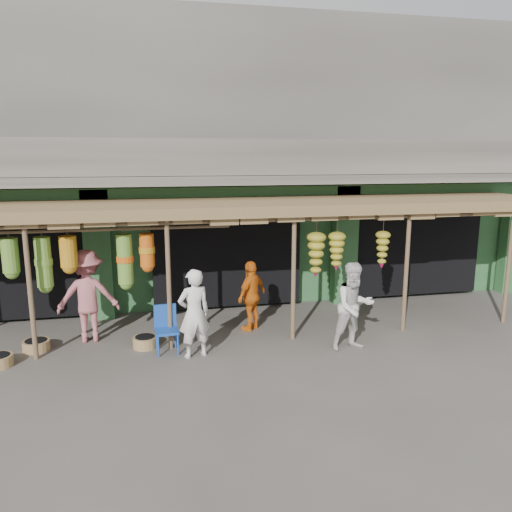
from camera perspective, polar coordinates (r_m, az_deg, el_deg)
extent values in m
plane|color=#514C47|center=(10.52, -1.42, -9.44)|extent=(80.00, 80.00, 0.00)
cube|color=gray|center=(14.81, -5.26, 16.31)|extent=(16.00, 6.00, 4.00)
cube|color=#2D6033|center=(15.08, -5.08, 2.89)|extent=(16.00, 5.70, 3.00)
cube|color=gray|center=(11.45, -3.05, 8.71)|extent=(16.00, 0.90, 0.22)
cube|color=gray|center=(11.04, -2.74, 11.20)|extent=(16.00, 0.10, 0.80)
cube|color=#2D6033|center=(11.87, -3.34, 7.12)|extent=(16.00, 0.35, 0.35)
cube|color=black|center=(13.27, -25.79, -0.09)|extent=(3.60, 2.00, 2.50)
cube|color=black|center=(13.00, -3.90, 0.83)|extent=(3.60, 2.00, 2.50)
cube|color=black|center=(14.56, 15.97, 1.57)|extent=(3.60, 2.00, 2.50)
cube|color=#2D6033|center=(11.98, -17.59, 0.11)|extent=(0.60, 0.35, 3.00)
cube|color=#2D6033|center=(12.85, 10.08, 1.23)|extent=(0.60, 0.35, 3.00)
cylinder|color=brown|center=(10.01, -24.40, -3.77)|extent=(0.09, 0.09, 2.60)
cylinder|color=brown|center=(9.77, -9.93, -3.25)|extent=(0.09, 0.09, 2.60)
cylinder|color=brown|center=(10.16, 4.31, -2.53)|extent=(0.09, 0.09, 2.60)
cylinder|color=brown|center=(11.11, 16.78, -1.77)|extent=(0.09, 0.09, 2.60)
cylinder|color=brown|center=(12.50, 26.89, -1.09)|extent=(0.09, 0.09, 2.60)
cylinder|color=brown|center=(9.66, -2.74, 4.00)|extent=(12.90, 0.08, 0.08)
cylinder|color=brown|center=(10.02, -18.84, 2.80)|extent=(5.50, 0.06, 0.06)
cube|color=brown|center=(10.76, -2.39, 5.75)|extent=(14.00, 2.70, 0.22)
cylinder|color=#1B4CB0|center=(9.74, -11.10, -10.13)|extent=(0.04, 0.04, 0.41)
cylinder|color=#1B4CB0|center=(9.77, -8.90, -9.97)|extent=(0.04, 0.04, 0.41)
cylinder|color=#1B4CB0|center=(10.08, -11.30, -9.37)|extent=(0.04, 0.04, 0.41)
cylinder|color=#1B4CB0|center=(10.12, -9.19, -9.22)|extent=(0.04, 0.04, 0.41)
cube|color=#1B4CB0|center=(9.85, -10.17, -8.44)|extent=(0.46, 0.46, 0.05)
cube|color=#1B4CB0|center=(9.96, -10.36, -6.71)|extent=(0.43, 0.07, 0.46)
cylinder|color=#A5834A|center=(10.80, -23.81, -9.32)|extent=(0.66, 0.66, 0.20)
cylinder|color=#966446|center=(10.29, -12.55, -9.57)|extent=(0.52, 0.52, 0.22)
imported|color=white|center=(9.44, -7.09, -6.53)|extent=(0.71, 0.56, 1.70)
imported|color=silver|center=(9.90, 11.13, -5.68)|extent=(0.92, 0.76, 1.74)
imported|color=orange|center=(10.80, -0.50, -4.56)|extent=(0.91, 0.89, 1.54)
imported|color=#BF656C|center=(10.70, -18.68, -4.34)|extent=(1.25, 0.75, 1.90)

